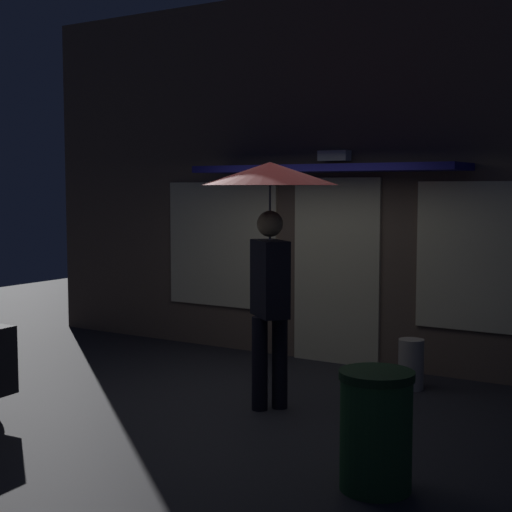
% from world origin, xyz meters
% --- Properties ---
extents(ground_plane, '(18.00, 18.00, 0.00)m').
position_xyz_m(ground_plane, '(0.00, 0.00, 0.00)').
color(ground_plane, '#26262B').
extents(building_facade, '(8.89, 1.00, 4.42)m').
position_xyz_m(building_facade, '(0.00, 2.34, 2.19)').
color(building_facade, brown).
rests_on(building_facade, ground).
extents(person_with_umbrella, '(1.27, 1.27, 2.32)m').
position_xyz_m(person_with_umbrella, '(0.30, 0.14, 1.88)').
color(person_with_umbrella, black).
rests_on(person_with_umbrella, ground).
extents(sidewalk_bollard, '(0.26, 0.26, 0.52)m').
position_xyz_m(sidewalk_bollard, '(1.18, 1.52, 0.26)').
color(sidewalk_bollard, '#B2A899').
rests_on(sidewalk_bollard, ground).
extents(trash_bin, '(0.52, 0.52, 0.83)m').
position_xyz_m(trash_bin, '(1.91, -1.13, 0.42)').
color(trash_bin, '#1E4C23').
rests_on(trash_bin, ground).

